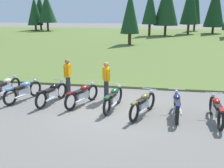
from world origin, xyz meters
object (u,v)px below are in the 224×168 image
motorcycle_black (52,93)px  motorcycle_olive (143,104)px  motorcycle_cream (5,87)px  rider_near_row_end (106,79)px  rider_in_hivis_vest (68,75)px  motorcycle_sky_blue (23,91)px  motorcycle_maroon (82,95)px  motorcycle_navy (177,105)px  motorcycle_red (217,110)px  motorcycle_british_green (113,98)px

motorcycle_black → motorcycle_olive: bearing=-10.3°
motorcycle_cream → motorcycle_black: (2.41, -0.53, 0.00)m
rider_near_row_end → rider_in_hivis_vest: bearing=168.9°
motorcycle_cream → motorcycle_olive: bearing=-11.1°
motorcycle_sky_blue → motorcycle_maroon: same height
motorcycle_black → motorcycle_maroon: bearing=0.9°
motorcycle_navy → rider_near_row_end: rider_near_row_end is taller
motorcycle_cream → motorcycle_black: same height
motorcycle_sky_blue → motorcycle_olive: (5.13, -0.82, 0.00)m
rider_in_hivis_vest → motorcycle_navy: bearing=-20.3°
motorcycle_olive → motorcycle_cream: bearing=168.9°
motorcycle_red → rider_near_row_end: bearing=159.0°
motorcycle_maroon → rider_in_hivis_vest: size_ratio=1.18×
motorcycle_british_green → motorcycle_navy: bearing=-8.9°
motorcycle_olive → rider_in_hivis_vest: rider_in_hivis_vest is taller
motorcycle_sky_blue → rider_in_hivis_vest: bearing=31.9°
motorcycle_sky_blue → motorcycle_maroon: bearing=-2.4°
motorcycle_red → motorcycle_cream: bearing=171.2°
rider_near_row_end → motorcycle_maroon: bearing=-137.4°
motorcycle_cream → rider_in_hivis_vest: bearing=12.8°
motorcycle_navy → motorcycle_maroon: bearing=170.8°
motorcycle_black → motorcycle_navy: 5.02m
motorcycle_maroon → rider_near_row_end: size_ratio=1.18×
motorcycle_sky_blue → motorcycle_black: same height
motorcycle_black → rider_near_row_end: size_ratio=1.23×
motorcycle_black → motorcycle_cream: bearing=167.6°
motorcycle_black → motorcycle_olive: (3.79, -0.69, 0.00)m
motorcycle_olive → motorcycle_maroon: bearing=164.2°
motorcycle_black → motorcycle_navy: bearing=-6.6°
rider_in_hivis_vest → rider_near_row_end: 1.86m
motorcycle_cream → motorcycle_black: 2.47m
motorcycle_cream → rider_near_row_end: (4.54, 0.26, 0.51)m
motorcycle_british_green → motorcycle_red: size_ratio=0.99×
motorcycle_sky_blue → motorcycle_black: bearing=-5.5°
motorcycle_cream → motorcycle_navy: (7.40, -1.11, 0.00)m
rider_near_row_end → motorcycle_olive: bearing=-41.8°
motorcycle_navy → rider_in_hivis_vest: bearing=159.7°
motorcycle_black → rider_in_hivis_vest: (0.31, 1.15, 0.51)m
motorcycle_black → motorcycle_olive: same height
motorcycle_sky_blue → motorcycle_navy: same height
motorcycle_cream → motorcycle_red: size_ratio=1.00×
rider_near_row_end → motorcycle_black: bearing=-159.6°
motorcycle_olive → motorcycle_red: same height
motorcycle_maroon → motorcycle_olive: (2.50, -0.71, 0.00)m
motorcycle_maroon → rider_near_row_end: (0.84, 0.77, 0.51)m
motorcycle_sky_blue → rider_in_hivis_vest: 2.01m
motorcycle_navy → motorcycle_cream: bearing=171.5°
motorcycle_maroon → motorcycle_navy: bearing=-9.2°
motorcycle_cream → motorcycle_british_green: same height
motorcycle_british_green → rider_in_hivis_vest: bearing=149.5°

